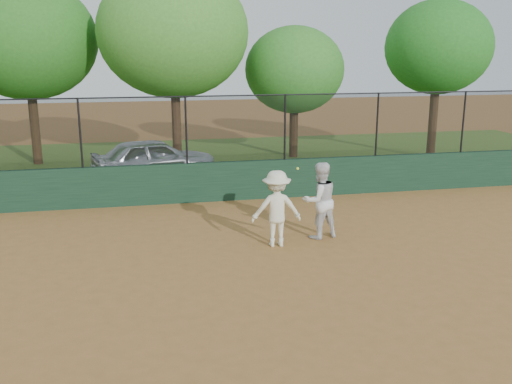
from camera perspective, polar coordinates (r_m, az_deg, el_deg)
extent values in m
plane|color=#9E6833|center=(11.83, -1.61, -8.44)|extent=(80.00, 80.00, 0.00)
cube|color=#1B3C26|center=(17.31, -5.19, 0.98)|extent=(26.00, 0.20, 1.20)
cube|color=#39591B|center=(23.27, -6.93, 2.88)|extent=(36.00, 12.00, 0.01)
imported|color=silver|center=(20.43, -10.12, 3.28)|extent=(4.65, 2.77, 1.48)
imported|color=white|center=(13.97, 6.38, -0.83)|extent=(1.05, 0.90, 1.89)
imported|color=#E9E7C6|center=(13.33, 2.06, -1.67)|extent=(1.22, 0.77, 1.81)
sphere|color=#DFF937|center=(12.86, 4.19, 2.35)|extent=(0.06, 0.06, 0.06)
cube|color=black|center=(17.01, -5.31, 6.23)|extent=(26.00, 0.02, 2.00)
cylinder|color=black|center=(16.91, -5.39, 9.52)|extent=(26.00, 0.04, 0.04)
cylinder|color=black|center=(16.98, -17.18, 5.64)|extent=(0.06, 0.06, 2.00)
cylinder|color=black|center=(16.96, -7.00, 6.17)|extent=(0.06, 0.06, 2.00)
cylinder|color=black|center=(17.47, 2.91, 6.49)|extent=(0.06, 0.06, 2.00)
cylinder|color=black|center=(18.46, 12.01, 6.62)|extent=(0.06, 0.06, 2.00)
cylinder|color=black|center=(19.86, 20.01, 6.59)|extent=(0.06, 0.06, 2.00)
cylinder|color=#472F18|center=(24.42, -21.22, 5.87)|extent=(0.36, 0.36, 2.79)
ellipsoid|color=#28651D|center=(24.22, -21.97, 13.99)|extent=(5.35, 4.86, 4.62)
cylinder|color=#4D321B|center=(22.56, -7.94, 6.24)|extent=(0.36, 0.36, 2.92)
ellipsoid|color=#3C7C27|center=(22.35, -8.28, 15.55)|extent=(5.68, 5.16, 4.90)
cylinder|color=#3B2613|center=(24.35, 3.78, 5.91)|extent=(0.36, 0.36, 2.06)
ellipsoid|color=#307124|center=(24.11, 3.88, 12.10)|extent=(4.14, 3.76, 3.57)
cylinder|color=#472F19|center=(25.09, 17.24, 6.49)|extent=(0.36, 0.36, 2.87)
ellipsoid|color=#20661D|center=(24.89, 17.79, 13.64)|extent=(4.39, 3.99, 3.79)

